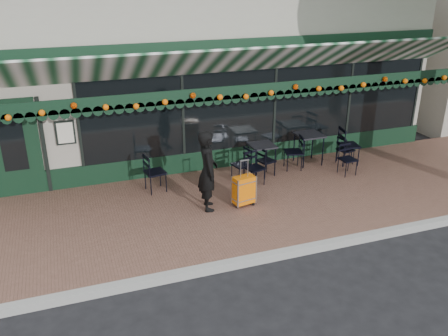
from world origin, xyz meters
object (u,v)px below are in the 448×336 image
object	(u,v)px
chair_a_front	(348,160)
chair_b_left	(241,165)
suitcase	(244,190)
chair_a_left	(293,152)
woman	(208,171)
chair_solo	(155,173)
cafe_table_a	(309,137)
chair_b_right	(266,161)
chair_b_front	(255,168)
chair_a_right	(349,146)
chair_a_extra	(345,150)
cafe_table_b	(262,147)

from	to	relation	value
chair_a_front	chair_b_left	bearing A→B (deg)	165.47
suitcase	chair_a_left	world-z (taller)	suitcase
woman	chair_solo	xyz separation A→B (m)	(-0.87, 1.21, -0.41)
woman	chair_b_left	world-z (taller)	woman
chair_a_left	chair_a_front	bearing A→B (deg)	68.28
cafe_table_a	chair_b_left	world-z (taller)	chair_b_left
chair_a_left	chair_b_left	bearing A→B (deg)	-66.04
chair_b_left	chair_b_right	xyz separation A→B (m)	(0.68, 0.10, -0.03)
chair_solo	chair_b_front	bearing A→B (deg)	-110.16
suitcase	chair_b_front	distance (m)	1.11
chair_a_right	chair_solo	distance (m)	5.05
chair_a_left	chair_a_extra	world-z (taller)	chair_a_left
cafe_table_a	chair_a_right	world-z (taller)	chair_a_right
cafe_table_a	chair_a_extra	xyz separation A→B (m)	(0.89, -0.35, -0.35)
chair_a_right	chair_b_left	bearing A→B (deg)	101.80
woman	chair_a_extra	xyz separation A→B (m)	(4.11, 1.21, -0.48)
chair_solo	chair_a_right	bearing A→B (deg)	-99.92
chair_a_right	chair_a_front	distance (m)	0.73
chair_b_left	cafe_table_b	bearing A→B (deg)	103.42
chair_a_left	chair_solo	size ratio (longest dim) A/B	0.99
chair_a_extra	chair_a_front	bearing A→B (deg)	141.17
chair_b_right	chair_b_front	distance (m)	0.60
cafe_table_a	chair_solo	distance (m)	4.11
cafe_table_b	chair_b_front	size ratio (longest dim) A/B	0.93
chair_b_right	woman	bearing A→B (deg)	106.46
cafe_table_b	chair_a_right	xyz separation A→B (m)	(2.36, -0.19, -0.18)
chair_a_left	chair_b_left	xyz separation A→B (m)	(-1.51, -0.28, -0.03)
suitcase	chair_a_left	bearing A→B (deg)	26.38
chair_a_left	chair_b_left	world-z (taller)	chair_a_left
suitcase	cafe_table_b	bearing A→B (deg)	43.51
cafe_table_b	chair_a_extra	distance (m)	2.31
chair_b_front	chair_a_right	bearing A→B (deg)	-8.16
chair_a_front	chair_a_left	bearing A→B (deg)	141.01
cafe_table_a	chair_solo	world-z (taller)	chair_solo
woman	chair_a_left	distance (m)	3.03
chair_a_front	chair_solo	bearing A→B (deg)	168.41
woman	chair_b_left	bearing A→B (deg)	-38.10
suitcase	cafe_table_b	distance (m)	1.87
chair_b_left	chair_b_front	xyz separation A→B (m)	(0.22, -0.28, -0.01)
chair_b_front	chair_solo	bearing A→B (deg)	153.24
chair_a_left	chair_a_front	distance (m)	1.34
cafe_table_b	chair_a_left	xyz separation A→B (m)	(0.86, -0.02, -0.23)
suitcase	chair_a_left	size ratio (longest dim) A/B	1.18
chair_a_right	chair_solo	xyz separation A→B (m)	(-5.05, 0.02, -0.05)
chair_solo	chair_a_extra	bearing A→B (deg)	-99.72
woman	cafe_table_a	world-z (taller)	woman
chair_a_right	chair_a_front	size ratio (longest dim) A/B	1.28
chair_a_extra	chair_b_right	xyz separation A→B (m)	(-2.26, -0.03, 0.00)
cafe_table_a	chair_solo	bearing A→B (deg)	-175.25
cafe_table_a	chair_a_left	size ratio (longest dim) A/B	0.91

